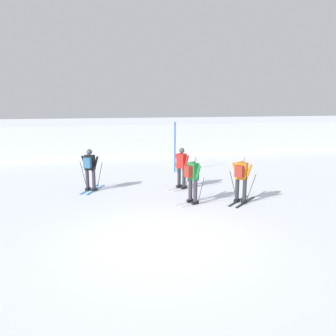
{
  "coord_description": "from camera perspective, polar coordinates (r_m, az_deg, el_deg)",
  "views": [
    {
      "loc": [
        -1.61,
        -7.9,
        3.55
      ],
      "look_at": [
        1.37,
        5.08,
        0.9
      ],
      "focal_mm": 35.59,
      "sensor_mm": 36.0,
      "label": 1
    }
  ],
  "objects": [
    {
      "name": "skier_orange",
      "position": [
        11.99,
        12.41,
        -1.5
      ],
      "size": [
        1.44,
        1.34,
        1.71
      ],
      "color": "black",
      "rests_on": "ground"
    },
    {
      "name": "skier_green",
      "position": [
        11.66,
        4.22,
        -1.62
      ],
      "size": [
        1.63,
        0.95,
        1.71
      ],
      "color": "silver",
      "rests_on": "ground"
    },
    {
      "name": "ground_plane",
      "position": [
        8.81,
        -1.33,
        -12.51
      ],
      "size": [
        120.0,
        120.0,
        0.0
      ],
      "primitive_type": "plane",
      "color": "silver"
    },
    {
      "name": "skier_red",
      "position": [
        13.73,
        2.38,
        0.19
      ],
      "size": [
        1.56,
        1.15,
        1.71
      ],
      "color": "silver",
      "rests_on": "ground"
    },
    {
      "name": "skier_black",
      "position": [
        13.69,
        -13.25,
        0.03
      ],
      "size": [
        1.04,
        1.6,
        1.71
      ],
      "color": "#237AC6",
      "rests_on": "ground"
    },
    {
      "name": "far_snow_ridge",
      "position": [
        27.17,
        -9.53,
        5.78
      ],
      "size": [
        80.0,
        9.95,
        2.06
      ],
      "primitive_type": "cube",
      "color": "silver",
      "rests_on": "ground"
    },
    {
      "name": "trail_marker_pole",
      "position": [
        16.92,
        1.19,
        3.55
      ],
      "size": [
        0.07,
        0.07,
        2.56
      ],
      "primitive_type": "cylinder",
      "color": "#1E56AD",
      "rests_on": "ground"
    }
  ]
}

